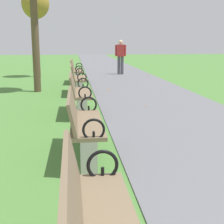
{
  "coord_description": "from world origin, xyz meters",
  "views": [
    {
      "loc": [
        -0.62,
        1.03,
        1.6
      ],
      "look_at": [
        -0.05,
        5.8,
        0.55
      ],
      "focal_mm": 52.3,
      "sensor_mm": 36.0,
      "label": 1
    }
  ],
  "objects": [
    {
      "name": "pedestrian_walking",
      "position": [
        1.66,
        16.64,
        0.93
      ],
      "size": [
        0.53,
        0.26,
        1.62
      ],
      "color": "#4C4C56",
      "rests_on": "paved_walkway"
    },
    {
      "name": "scattered_leaves",
      "position": [
        0.75,
        8.0,
        0.01
      ],
      "size": [
        5.07,
        15.89,
        0.02
      ],
      "color": "#AD6B23",
      "rests_on": "ground"
    },
    {
      "name": "paved_walkway",
      "position": [
        1.56,
        18.0,
        0.01
      ],
      "size": [
        3.12,
        44.0,
        0.02
      ],
      "primitive_type": "cube",
      "color": "slate",
      "rests_on": "ground"
    },
    {
      "name": "park_bench_3",
      "position": [
        -0.5,
        5.45,
        0.49
      ],
      "size": [
        0.49,
        1.6,
        0.9
      ],
      "color": "#7A664C",
      "rests_on": "ground"
    },
    {
      "name": "park_bench_6",
      "position": [
        -0.5,
        13.72,
        0.49
      ],
      "size": [
        0.51,
        1.61,
        0.9
      ],
      "color": "#7A664C",
      "rests_on": "ground"
    },
    {
      "name": "park_bench_5",
      "position": [
        -0.5,
        11.01,
        0.49
      ],
      "size": [
        0.5,
        1.61,
        0.9
      ],
      "color": "#7A664C",
      "rests_on": "ground"
    },
    {
      "name": "tree_4",
      "position": [
        -2.16,
        16.04,
        3.09
      ],
      "size": [
        1.19,
        1.19,
        3.83
      ],
      "color": "brown",
      "rests_on": "ground"
    },
    {
      "name": "park_bench_4",
      "position": [
        -0.5,
        8.19,
        0.49
      ],
      "size": [
        0.48,
        1.6,
        0.9
      ],
      "color": "#7A664C",
      "rests_on": "ground"
    }
  ]
}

